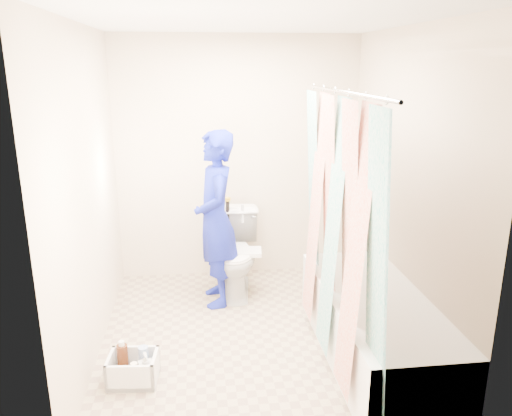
{
  "coord_description": "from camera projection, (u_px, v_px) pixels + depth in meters",
  "views": [
    {
      "loc": [
        -0.42,
        -3.59,
        2.12
      ],
      "look_at": [
        0.06,
        0.3,
        0.99
      ],
      "focal_mm": 35.0,
      "sensor_mm": 36.0,
      "label": 1
    }
  ],
  "objects": [
    {
      "name": "floor",
      "position": [
        253.0,
        334.0,
        4.06
      ],
      "size": [
        2.6,
        2.6,
        0.0
      ],
      "primitive_type": "plane",
      "color": "tan",
      "rests_on": "ground"
    },
    {
      "name": "ceiling",
      "position": [
        253.0,
        21.0,
        3.39
      ],
      "size": [
        2.4,
        2.6,
        0.02
      ],
      "primitive_type": "cube",
      "color": "white",
      "rests_on": "wall_back"
    },
    {
      "name": "wall_back",
      "position": [
        238.0,
        160.0,
        4.97
      ],
      "size": [
        2.4,
        0.02,
        2.4
      ],
      "primitive_type": "cube",
      "color": "beige",
      "rests_on": "ground"
    },
    {
      "name": "wall_front",
      "position": [
        283.0,
        255.0,
        2.49
      ],
      "size": [
        2.4,
        0.02,
        2.4
      ],
      "primitive_type": "cube",
      "color": "beige",
      "rests_on": "ground"
    },
    {
      "name": "wall_left",
      "position": [
        88.0,
        197.0,
        3.59
      ],
      "size": [
        0.02,
        2.6,
        2.4
      ],
      "primitive_type": "cube",
      "color": "beige",
      "rests_on": "ground"
    },
    {
      "name": "wall_right",
      "position": [
        407.0,
        187.0,
        3.87
      ],
      "size": [
        0.02,
        2.6,
        2.4
      ],
      "primitive_type": "cube",
      "color": "beige",
      "rests_on": "ground"
    },
    {
      "name": "bathtub",
      "position": [
        374.0,
        325.0,
        3.68
      ],
      "size": [
        0.7,
        1.75,
        0.5
      ],
      "color": "white",
      "rests_on": "ground"
    },
    {
      "name": "curtain_rod",
      "position": [
        342.0,
        92.0,
        3.17
      ],
      "size": [
        0.02,
        1.9,
        0.02
      ],
      "primitive_type": "cylinder",
      "rotation": [
        1.57,
        0.0,
        0.0
      ],
      "color": "silver",
      "rests_on": "wall_back"
    },
    {
      "name": "shower_curtain",
      "position": [
        335.0,
        230.0,
        3.43
      ],
      "size": [
        0.06,
        1.75,
        1.8
      ],
      "primitive_type": "cube",
      "color": "silver",
      "rests_on": "curtain_rod"
    },
    {
      "name": "toilet",
      "position": [
        236.0,
        254.0,
        4.73
      ],
      "size": [
        0.52,
        0.8,
        0.78
      ],
      "primitive_type": "imported",
      "rotation": [
        0.0,
        0.0,
        -0.11
      ],
      "color": "white",
      "rests_on": "ground"
    },
    {
      "name": "tank_lid",
      "position": [
        235.0,
        252.0,
        4.59
      ],
      "size": [
        0.5,
        0.26,
        0.04
      ],
      "primitive_type": "cube",
      "rotation": [
        0.0,
        0.0,
        -0.11
      ],
      "color": "white",
      "rests_on": "toilet"
    },
    {
      "name": "tank_internals",
      "position": [
        232.0,
        210.0,
        4.82
      ],
      "size": [
        0.19,
        0.06,
        0.25
      ],
      "color": "black",
      "rests_on": "toilet"
    },
    {
      "name": "plumber",
      "position": [
        216.0,
        219.0,
        4.42
      ],
      "size": [
        0.43,
        0.61,
        1.58
      ],
      "primitive_type": "imported",
      "rotation": [
        0.0,
        0.0,
        -1.48
      ],
      "color": "#1011A6",
      "rests_on": "ground"
    },
    {
      "name": "cleaning_caddy",
      "position": [
        135.0,
        369.0,
        3.44
      ],
      "size": [
        0.35,
        0.29,
        0.25
      ],
      "rotation": [
        0.0,
        0.0,
        -0.09
      ],
      "color": "silver",
      "rests_on": "ground"
    }
  ]
}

